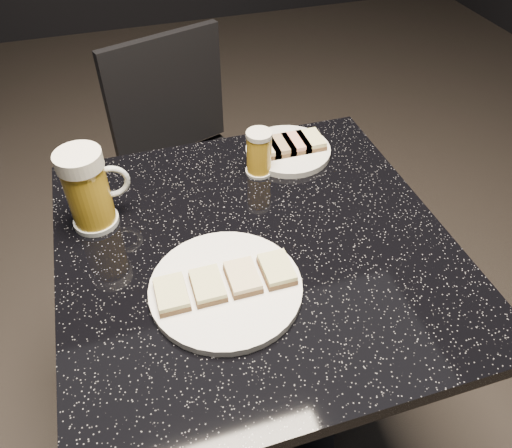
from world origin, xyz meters
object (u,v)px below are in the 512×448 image
at_px(plate_large, 226,288).
at_px(chair, 190,163).
at_px(table, 256,323).
at_px(plate_small, 288,151).
at_px(beer_tumbler, 259,153).
at_px(beer_mug, 88,189).

distance_m(plate_large, chair, 0.76).
bearing_deg(table, chair, 91.25).
bearing_deg(plate_small, chair, 113.73).
xyz_separation_m(plate_small, table, (-0.15, -0.25, -0.25)).
bearing_deg(table, beer_tumbler, 71.05).
bearing_deg(chair, beer_tumbler, -78.82).
bearing_deg(plate_large, beer_tumbler, 62.89).
height_order(plate_small, beer_mug, beer_mug).
bearing_deg(table, plate_small, 58.63).
height_order(table, beer_tumbler, beer_tumbler).
xyz_separation_m(plate_large, beer_tumbler, (0.15, 0.29, 0.04)).
distance_m(plate_small, beer_tumbler, 0.10).
xyz_separation_m(plate_small, beer_mug, (-0.42, -0.10, 0.07)).
bearing_deg(beer_tumbler, beer_mug, -170.30).
xyz_separation_m(beer_mug, chair, (0.25, 0.48, -0.33)).
bearing_deg(table, plate_large, -132.06).
bearing_deg(plate_small, plate_large, -124.45).
relative_size(plate_large, beer_tumbler, 2.57).
xyz_separation_m(beer_tumbler, chair, (-0.08, 0.42, -0.30)).
bearing_deg(chair, plate_large, -95.26).
relative_size(plate_large, beer_mug, 1.59).
bearing_deg(plate_large, chair, 84.74).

